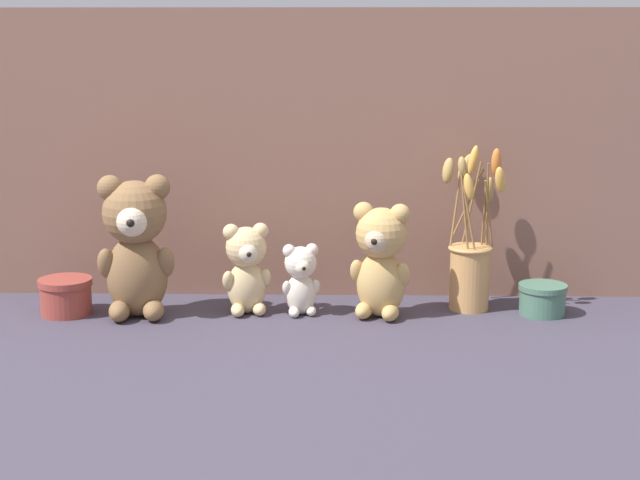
{
  "coord_description": "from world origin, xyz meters",
  "views": [
    {
      "loc": [
        0.05,
        -1.93,
        0.58
      ],
      "look_at": [
        0.0,
        0.02,
        0.15
      ],
      "focal_mm": 55.0,
      "sensor_mm": 36.0,
      "label": 1
    }
  ],
  "objects_px": {
    "teddy_bear_medium": "(381,258)",
    "teddy_bear_small": "(247,267)",
    "teddy_bear_large": "(136,244)",
    "teddy_bear_tiny": "(301,278)",
    "decorative_tin_short": "(66,296)",
    "flower_vase": "(470,259)",
    "decorative_tin_tall": "(542,299)"
  },
  "relations": [
    {
      "from": "decorative_tin_short",
      "to": "flower_vase",
      "type": "bearing_deg",
      "value": 3.81
    },
    {
      "from": "decorative_tin_tall",
      "to": "decorative_tin_short",
      "type": "height_order",
      "value": "decorative_tin_short"
    },
    {
      "from": "teddy_bear_large",
      "to": "teddy_bear_small",
      "type": "bearing_deg",
      "value": 7.06
    },
    {
      "from": "teddy_bear_small",
      "to": "decorative_tin_short",
      "type": "distance_m",
      "value": 0.38
    },
    {
      "from": "teddy_bear_tiny",
      "to": "flower_vase",
      "type": "distance_m",
      "value": 0.36
    },
    {
      "from": "teddy_bear_large",
      "to": "decorative_tin_tall",
      "type": "bearing_deg",
      "value": 2.3
    },
    {
      "from": "teddy_bear_small",
      "to": "flower_vase",
      "type": "distance_m",
      "value": 0.46
    },
    {
      "from": "teddy_bear_medium",
      "to": "teddy_bear_small",
      "type": "height_order",
      "value": "teddy_bear_medium"
    },
    {
      "from": "decorative_tin_tall",
      "to": "decorative_tin_short",
      "type": "xyz_separation_m",
      "value": [
        -0.98,
        -0.02,
        0.01
      ]
    },
    {
      "from": "teddy_bear_large",
      "to": "teddy_bear_tiny",
      "type": "bearing_deg",
      "value": 3.49
    },
    {
      "from": "decorative_tin_tall",
      "to": "decorative_tin_short",
      "type": "bearing_deg",
      "value": -178.95
    },
    {
      "from": "teddy_bear_large",
      "to": "teddy_bear_medium",
      "type": "relative_size",
      "value": 1.24
    },
    {
      "from": "teddy_bear_tiny",
      "to": "flower_vase",
      "type": "xyz_separation_m",
      "value": [
        0.35,
        0.05,
        0.03
      ]
    },
    {
      "from": "teddy_bear_medium",
      "to": "flower_vase",
      "type": "distance_m",
      "value": 0.2
    },
    {
      "from": "flower_vase",
      "to": "decorative_tin_short",
      "type": "xyz_separation_m",
      "value": [
        -0.83,
        -0.06,
        -0.07
      ]
    },
    {
      "from": "teddy_bear_large",
      "to": "teddy_bear_tiny",
      "type": "height_order",
      "value": "teddy_bear_large"
    },
    {
      "from": "teddy_bear_large",
      "to": "decorative_tin_short",
      "type": "xyz_separation_m",
      "value": [
        -0.15,
        0.02,
        -0.11
      ]
    },
    {
      "from": "teddy_bear_tiny",
      "to": "flower_vase",
      "type": "relative_size",
      "value": 0.43
    },
    {
      "from": "teddy_bear_medium",
      "to": "teddy_bear_small",
      "type": "relative_size",
      "value": 1.24
    },
    {
      "from": "teddy_bear_large",
      "to": "teddy_bear_medium",
      "type": "bearing_deg",
      "value": 1.38
    },
    {
      "from": "teddy_bear_medium",
      "to": "teddy_bear_small",
      "type": "distance_m",
      "value": 0.28
    },
    {
      "from": "teddy_bear_tiny",
      "to": "decorative_tin_tall",
      "type": "distance_m",
      "value": 0.5
    },
    {
      "from": "teddy_bear_medium",
      "to": "teddy_bear_tiny",
      "type": "relative_size",
      "value": 1.58
    },
    {
      "from": "teddy_bear_small",
      "to": "teddy_bear_tiny",
      "type": "bearing_deg",
      "value": -3.63
    },
    {
      "from": "teddy_bear_small",
      "to": "decorative_tin_tall",
      "type": "relative_size",
      "value": 1.91
    },
    {
      "from": "teddy_bear_large",
      "to": "flower_vase",
      "type": "relative_size",
      "value": 0.85
    },
    {
      "from": "teddy_bear_medium",
      "to": "teddy_bear_tiny",
      "type": "height_order",
      "value": "teddy_bear_medium"
    },
    {
      "from": "teddy_bear_medium",
      "to": "teddy_bear_small",
      "type": "xyz_separation_m",
      "value": [
        -0.27,
        0.02,
        -0.02
      ]
    },
    {
      "from": "teddy_bear_medium",
      "to": "decorative_tin_tall",
      "type": "height_order",
      "value": "teddy_bear_medium"
    },
    {
      "from": "teddy_bear_large",
      "to": "teddy_bear_small",
      "type": "height_order",
      "value": "teddy_bear_large"
    },
    {
      "from": "teddy_bear_small",
      "to": "teddy_bear_tiny",
      "type": "xyz_separation_m",
      "value": [
        0.11,
        -0.01,
        -0.02
      ]
    },
    {
      "from": "teddy_bear_small",
      "to": "decorative_tin_short",
      "type": "xyz_separation_m",
      "value": [
        -0.37,
        -0.01,
        -0.06
      ]
    }
  ]
}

